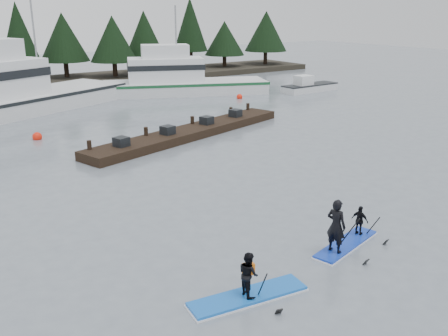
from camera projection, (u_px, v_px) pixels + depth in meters
ground at (323, 243)px, 17.12m from camera, size 160.00×160.00×0.00m
far_shore at (21, 85)px, 49.99m from camera, size 70.00×8.00×0.60m
treeline at (22, 88)px, 50.08m from camera, size 60.00×4.00×8.00m
fishing_boat_large at (8, 104)px, 37.44m from camera, size 19.24×12.42×10.46m
fishing_boat_medium at (181, 87)px, 46.57m from camera, size 15.53×9.75×8.87m
skiff at (310, 88)px, 47.96m from camera, size 6.00×2.01×0.69m
floating_dock at (191, 132)px, 31.21m from camera, size 15.52×6.29×0.52m
buoy_c at (239, 98)px, 44.31m from camera, size 0.52×0.52×0.52m
buoy_b at (38, 139)px, 30.54m from camera, size 0.58×0.58×0.58m
paddleboard_solo at (248, 285)px, 13.69m from camera, size 3.49×1.32×1.85m
paddleboard_duo at (343, 230)px, 16.48m from camera, size 3.18×1.57×2.46m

